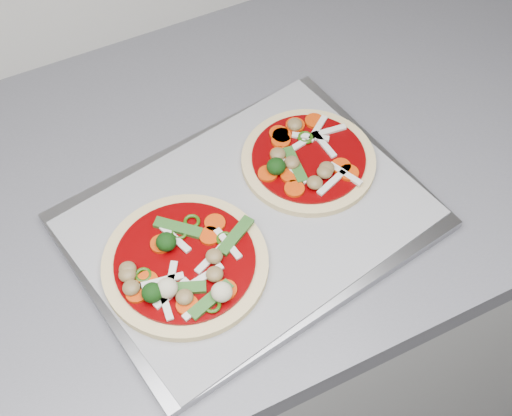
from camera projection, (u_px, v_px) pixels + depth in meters
name	position (u px, v px, depth m)	size (l,w,h in m)	color
base_cabinet	(275.00, 315.00, 1.32)	(3.60, 0.60, 0.86)	beige
countertop	(282.00, 162.00, 0.96)	(3.60, 0.60, 0.04)	slate
baking_tray	(249.00, 221.00, 0.87)	(0.42, 0.31, 0.01)	gray
parchment	(249.00, 218.00, 0.86)	(0.40, 0.29, 0.00)	#A3A3A8
pizza_left	(184.00, 265.00, 0.81)	(0.26, 0.26, 0.03)	#E4C882
pizza_right	(307.00, 159.00, 0.90)	(0.18, 0.18, 0.03)	#E4C882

